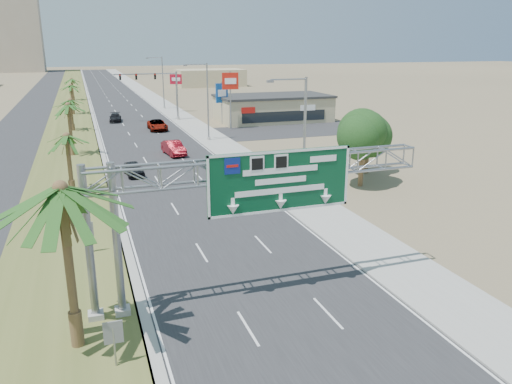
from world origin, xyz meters
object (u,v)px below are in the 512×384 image
at_px(car_left_lane, 134,169).
at_px(pole_sign_red_far, 176,82).
at_px(signal_mast, 165,91).
at_px(store_building, 273,109).
at_px(car_right_lane, 157,125).
at_px(car_mid_lane, 174,148).
at_px(palm_near, 60,190).
at_px(pole_sign_red_near, 230,84).
at_px(car_far, 115,118).
at_px(sign_gantry, 247,181).
at_px(pole_sign_blue, 222,94).

relative_size(car_left_lane, pole_sign_red_far, 0.54).
relative_size(signal_mast, pole_sign_red_far, 1.43).
bearing_deg(store_building, car_right_lane, -170.38).
distance_m(car_left_lane, car_right_lane, 26.89).
bearing_deg(car_mid_lane, signal_mast, 75.39).
height_order(palm_near, pole_sign_red_near, pole_sign_red_near).
xyz_separation_m(signal_mast, car_far, (-8.11, 1.53, -4.19)).
height_order(store_building, car_mid_lane, store_building).
relative_size(sign_gantry, signal_mast, 1.63).
bearing_deg(car_mid_lane, pole_sign_blue, 53.65).
distance_m(signal_mast, pole_sign_red_far, 11.12).
height_order(sign_gantry, car_left_lane, sign_gantry).
relative_size(signal_mast, car_far, 2.25).
bearing_deg(pole_sign_blue, signal_mast, 138.54).
distance_m(palm_near, store_building, 66.04).
bearing_deg(signal_mast, car_far, 169.29).
xyz_separation_m(signal_mast, store_building, (16.83, -5.97, -2.85)).
xyz_separation_m(palm_near, pole_sign_red_far, (18.20, 74.39, -1.32)).
distance_m(signal_mast, pole_sign_red_near, 14.52).
bearing_deg(palm_near, pole_sign_blue, 68.74).
xyz_separation_m(car_right_lane, pole_sign_red_far, (6.66, 19.72, 4.84)).
relative_size(car_far, pole_sign_red_near, 0.54).
bearing_deg(pole_sign_blue, car_right_lane, -167.36).
bearing_deg(pole_sign_blue, car_far, 152.07).
relative_size(car_mid_lane, pole_sign_red_near, 0.57).
xyz_separation_m(car_left_lane, car_mid_lane, (5.37, 8.14, 0.14)).
xyz_separation_m(signal_mast, car_right_lane, (-2.83, -9.31, -4.08)).
distance_m(car_mid_lane, pole_sign_red_far, 38.78).
xyz_separation_m(pole_sign_red_near, pole_sign_red_far, (-3.86, 22.60, -1.06)).
bearing_deg(pole_sign_blue, store_building, 5.98).
height_order(sign_gantry, pole_sign_blue, sign_gantry).
bearing_deg(car_mid_lane, car_left_lane, -130.38).
distance_m(signal_mast, car_far, 9.25).
relative_size(palm_near, car_mid_lane, 1.70).
xyz_separation_m(car_mid_lane, car_right_lane, (0.84, 18.02, -0.04)).
xyz_separation_m(sign_gantry, pole_sign_red_far, (10.06, 72.46, -0.45)).
xyz_separation_m(palm_near, store_building, (31.20, 58.00, -4.93)).
bearing_deg(palm_near, store_building, 61.72).
xyz_separation_m(signal_mast, car_left_lane, (-9.04, -35.47, -4.19)).
xyz_separation_m(palm_near, car_left_lane, (5.33, 28.51, -6.27)).
bearing_deg(sign_gantry, palm_near, -166.68).
relative_size(sign_gantry, pole_sign_red_far, 2.33).
distance_m(car_left_lane, car_far, 37.01).
height_order(signal_mast, car_left_lane, signal_mast).
relative_size(store_building, car_right_lane, 3.26).
relative_size(store_building, pole_sign_red_far, 2.51).
bearing_deg(store_building, pole_sign_red_near, -145.81).
bearing_deg(palm_near, car_right_lane, 78.08).
xyz_separation_m(pole_sign_red_near, pole_sign_blue, (0.14, 5.26, -1.93)).
distance_m(car_right_lane, pole_sign_blue, 11.62).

